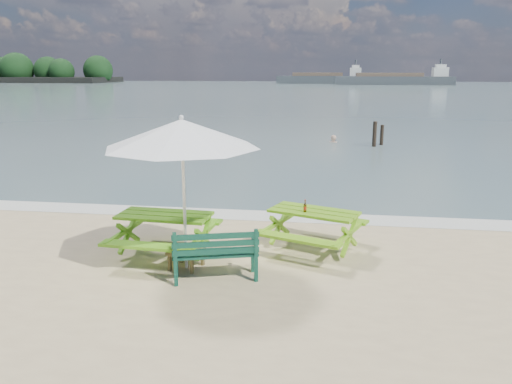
# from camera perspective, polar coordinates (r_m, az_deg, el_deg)

# --- Properties ---
(sea) EXTENTS (300.00, 300.00, 0.00)m
(sea) POSITION_cam_1_polar(r_m,az_deg,el_deg) (92.24, 7.48, 11.42)
(sea) COLOR slate
(sea) RESTS_ON ground
(foam_strip) EXTENTS (22.00, 0.90, 0.01)m
(foam_strip) POSITION_cam_1_polar(r_m,az_deg,el_deg) (12.35, 1.30, -2.74)
(foam_strip) COLOR silver
(foam_strip) RESTS_ON ground
(picnic_table_left) EXTENTS (1.89, 2.07, 0.84)m
(picnic_table_left) POSITION_cam_1_polar(r_m,az_deg,el_deg) (9.82, -10.32, -4.93)
(picnic_table_left) COLOR #559B17
(picnic_table_left) RESTS_ON ground
(picnic_table_right) EXTENTS (2.27, 2.38, 0.82)m
(picnic_table_right) POSITION_cam_1_polar(r_m,az_deg,el_deg) (10.04, 6.57, -4.45)
(picnic_table_right) COLOR #68A318
(picnic_table_right) RESTS_ON ground
(park_bench) EXTENTS (1.53, 0.87, 0.89)m
(park_bench) POSITION_cam_1_polar(r_m,az_deg,el_deg) (8.69, -4.65, -8.14)
(park_bench) COLOR #0E3C2C
(park_bench) RESTS_ON ground
(side_table) EXTENTS (0.64, 0.64, 0.36)m
(side_table) POSITION_cam_1_polar(r_m,az_deg,el_deg) (9.23, -7.97, -7.51)
(side_table) COLOR brown
(side_table) RESTS_ON ground
(patio_umbrella) EXTENTS (3.22, 3.22, 2.70)m
(patio_umbrella) POSITION_cam_1_polar(r_m,az_deg,el_deg) (8.68, -8.47, 6.61)
(patio_umbrella) COLOR silver
(patio_umbrella) RESTS_ON ground
(beer_bottle) EXTENTS (0.06, 0.06, 0.24)m
(beer_bottle) POSITION_cam_1_polar(r_m,az_deg,el_deg) (9.78, 5.62, -1.82)
(beer_bottle) COLOR brown
(beer_bottle) RESTS_ON picnic_table_right
(swimmer) EXTENTS (0.69, 0.57, 1.62)m
(swimmer) POSITION_cam_1_polar(r_m,az_deg,el_deg) (25.63, 8.80, 4.67)
(swimmer) COLOR tan
(swimmer) RESTS_ON ground
(mooring_pilings) EXTENTS (0.58, 0.78, 1.39)m
(mooring_pilings) POSITION_cam_1_polar(r_m,az_deg,el_deg) (24.58, 13.71, 6.18)
(mooring_pilings) COLOR black
(mooring_pilings) RESTS_ON ground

